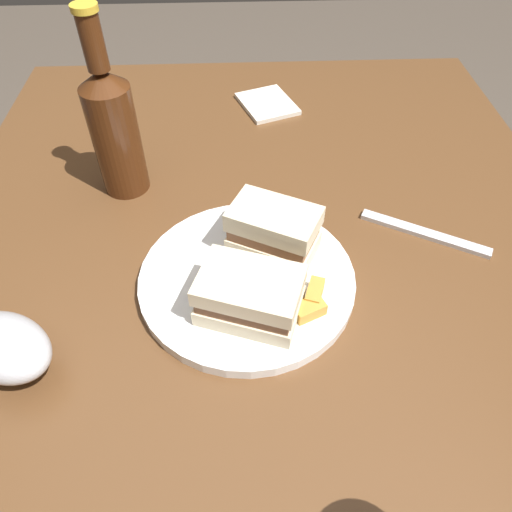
# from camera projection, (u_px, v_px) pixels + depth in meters

# --- Properties ---
(ground_plane) EXTENTS (6.00, 6.00, 0.00)m
(ground_plane) POSITION_uv_depth(u_px,v_px,m) (261.00, 460.00, 1.16)
(ground_plane) COLOR #4C4238
(dining_table) EXTENTS (1.16, 0.91, 0.71)m
(dining_table) POSITION_uv_depth(u_px,v_px,m) (262.00, 389.00, 0.90)
(dining_table) COLOR brown
(dining_table) RESTS_ON ground
(plate) EXTENTS (0.27, 0.27, 0.02)m
(plate) POSITION_uv_depth(u_px,v_px,m) (247.00, 279.00, 0.61)
(plate) COLOR white
(plate) RESTS_ON dining_table
(sandwich_half_left) EXTENTS (0.11, 0.13, 0.06)m
(sandwich_half_left) POSITION_uv_depth(u_px,v_px,m) (250.00, 295.00, 0.54)
(sandwich_half_left) COLOR beige
(sandwich_half_left) RESTS_ON plate
(sandwich_half_right) EXTENTS (0.11, 0.13, 0.07)m
(sandwich_half_right) POSITION_uv_depth(u_px,v_px,m) (274.00, 231.00, 0.61)
(sandwich_half_right) COLOR beige
(sandwich_half_right) RESTS_ON plate
(potato_wedge_front) EXTENTS (0.04, 0.03, 0.02)m
(potato_wedge_front) POSITION_uv_depth(u_px,v_px,m) (315.00, 293.00, 0.57)
(potato_wedge_front) COLOR gold
(potato_wedge_front) RESTS_ON plate
(potato_wedge_middle) EXTENTS (0.04, 0.04, 0.02)m
(potato_wedge_middle) POSITION_uv_depth(u_px,v_px,m) (293.00, 259.00, 0.61)
(potato_wedge_middle) COLOR #B77F33
(potato_wedge_middle) RESTS_ON plate
(potato_wedge_back) EXTENTS (0.03, 0.04, 0.02)m
(potato_wedge_back) POSITION_uv_depth(u_px,v_px,m) (309.00, 309.00, 0.56)
(potato_wedge_back) COLOR gold
(potato_wedge_back) RESTS_ON plate
(potato_wedge_left_edge) EXTENTS (0.03, 0.04, 0.02)m
(potato_wedge_left_edge) POSITION_uv_depth(u_px,v_px,m) (263.00, 289.00, 0.58)
(potato_wedge_left_edge) COLOR gold
(potato_wedge_left_edge) RESTS_ON plate
(potato_wedge_right_edge) EXTENTS (0.05, 0.03, 0.02)m
(potato_wedge_right_edge) POSITION_uv_depth(u_px,v_px,m) (301.00, 251.00, 0.62)
(potato_wedge_right_edge) COLOR gold
(potato_wedge_right_edge) RESTS_ON plate
(gravy_boat) EXTENTS (0.12, 0.13, 0.07)m
(gravy_boat) POSITION_uv_depth(u_px,v_px,m) (4.00, 346.00, 0.50)
(gravy_boat) COLOR #B7B7BC
(gravy_boat) RESTS_ON dining_table
(cider_bottle) EXTENTS (0.07, 0.07, 0.27)m
(cider_bottle) POSITION_uv_depth(u_px,v_px,m) (114.00, 128.00, 0.67)
(cider_bottle) COLOR #47230F
(cider_bottle) RESTS_ON dining_table
(napkin) EXTENTS (0.13, 0.12, 0.01)m
(napkin) POSITION_uv_depth(u_px,v_px,m) (267.00, 104.00, 0.91)
(napkin) COLOR silver
(napkin) RESTS_ON dining_table
(fork) EXTENTS (0.10, 0.16, 0.01)m
(fork) POSITION_uv_depth(u_px,v_px,m) (424.00, 233.00, 0.67)
(fork) COLOR silver
(fork) RESTS_ON dining_table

